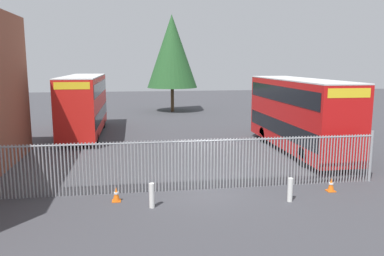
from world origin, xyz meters
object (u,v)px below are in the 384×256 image
bollard_center_front (290,190)px  bollard_near_left (152,195)px  double_decker_bus_behind_fence_left (84,103)px  traffic_cone_mid_forecourt (116,194)px  traffic_cone_by_gate (331,185)px  double_decker_bus_near_gate (299,112)px

bollard_center_front → bollard_near_left: bearing=178.4°
double_decker_bus_behind_fence_left → traffic_cone_mid_forecourt: size_ratio=18.32×
bollard_center_front → double_decker_bus_behind_fence_left: bearing=121.3°
bollard_center_front → traffic_cone_mid_forecourt: 6.82m
traffic_cone_mid_forecourt → traffic_cone_by_gate: bearing=-1.0°
double_decker_bus_behind_fence_left → traffic_cone_by_gate: size_ratio=18.32×
traffic_cone_by_gate → bollard_center_front: bearing=-158.2°
traffic_cone_mid_forecourt → bollard_center_front: bearing=-8.7°
double_decker_bus_behind_fence_left → traffic_cone_mid_forecourt: bearing=-78.9°
traffic_cone_by_gate → bollard_near_left: bearing=-174.5°
double_decker_bus_behind_fence_left → traffic_cone_by_gate: double_decker_bus_behind_fence_left is taller
traffic_cone_by_gate → traffic_cone_mid_forecourt: same height
double_decker_bus_behind_fence_left → bollard_center_front: double_decker_bus_behind_fence_left is taller
double_decker_bus_near_gate → traffic_cone_by_gate: double_decker_bus_near_gate is taller
bollard_near_left → traffic_cone_mid_forecourt: 1.62m
bollard_center_front → traffic_cone_by_gate: (2.20, 0.88, -0.19)m
bollard_near_left → traffic_cone_mid_forecourt: bearing=147.0°
bollard_center_front → traffic_cone_mid_forecourt: (-6.74, 1.03, -0.19)m
double_decker_bus_behind_fence_left → bollard_near_left: 16.41m
double_decker_bus_near_gate → bollard_near_left: bearing=-139.2°
double_decker_bus_near_gate → bollard_center_front: (-3.85, -8.13, -1.95)m
double_decker_bus_behind_fence_left → traffic_cone_mid_forecourt: 15.28m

